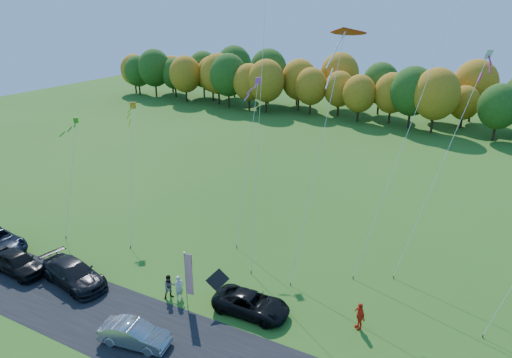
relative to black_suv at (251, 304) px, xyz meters
The scene contains 18 objects.
ground 2.66m from the black_suv, 163.11° to the right, with size 160.00×160.00×0.00m, color #2B5A17.
asphalt_strip 5.39m from the black_suv, 117.37° to the right, with size 90.00×6.00×0.01m, color black.
tree_line 54.31m from the black_suv, 92.59° to the left, with size 116.00×12.00×10.00m, color #1E4711, non-canonical shape.
black_suv is the anchor object (origin of this frame).
silver_sedan 7.34m from the black_suv, 128.86° to the right, with size 1.48×4.23×1.39m, color #9B9A9F.
dark_truck_a 12.97m from the black_suv, 166.47° to the right, with size 2.34×5.75×1.67m, color black.
dark_truck_b 17.91m from the black_suv, 167.35° to the right, with size 1.98×4.91×1.67m, color black.
person_tailgate_a 5.05m from the black_suv, 169.06° to the right, with size 0.64×0.42×1.75m, color beige.
person_tailgate_b 5.72m from the black_suv, 168.16° to the right, with size 0.84×0.65×1.73m, color gray.
person_east 6.76m from the black_suv, 15.54° to the left, with size 1.05×0.44×1.79m, color red.
feather_flag 4.46m from the black_suv, 162.26° to the right, with size 0.53×0.13×3.99m.
kite_delta_blue 16.84m from the black_suv, 114.22° to the left, with size 6.14×12.83×28.31m.
kite_parafoil_orange 18.55m from the black_suv, 61.79° to the left, with size 6.24×12.31×24.96m.
kite_delta_red 17.63m from the black_suv, 85.14° to the left, with size 2.87×10.08×18.36m.
kite_diamond_yellow 16.50m from the black_suv, 158.43° to the left, with size 4.77×6.88×10.78m.
kite_diamond_green 19.90m from the black_suv, behind, with size 1.44×4.05×9.83m.
kite_diamond_white 16.44m from the black_suv, 53.04° to the left, with size 4.01×7.64×15.95m.
kite_diamond_pink 12.65m from the black_suv, 119.95° to the left, with size 1.60×6.27×13.23m.
Camera 1 is at (14.14, -20.55, 18.60)m, focal length 32.00 mm.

